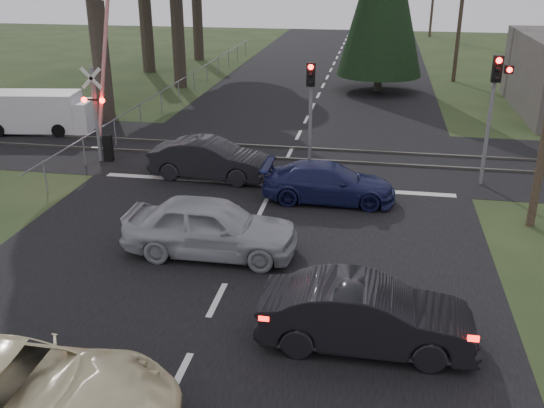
% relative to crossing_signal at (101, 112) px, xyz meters
% --- Properties ---
extents(ground, '(120.00, 120.00, 0.00)m').
position_rel_crossing_signal_xyz_m(ground, '(7.27, -9.79, -2.06)').
color(ground, '#233518').
rests_on(ground, ground).
extents(road, '(14.00, 100.00, 0.01)m').
position_rel_crossing_signal_xyz_m(road, '(7.27, 0.21, -2.05)').
color(road, black).
rests_on(road, ground).
extents(rail_corridor, '(120.00, 8.00, 0.01)m').
position_rel_crossing_signal_xyz_m(rail_corridor, '(7.27, 2.21, -2.05)').
color(rail_corridor, black).
rests_on(rail_corridor, ground).
extents(stop_line, '(13.00, 0.35, 0.00)m').
position_rel_crossing_signal_xyz_m(stop_line, '(7.27, -1.59, -2.05)').
color(stop_line, silver).
rests_on(stop_line, ground).
extents(rail_near, '(120.00, 0.12, 0.10)m').
position_rel_crossing_signal_xyz_m(rail_near, '(7.27, 1.41, -2.01)').
color(rail_near, '#59544C').
rests_on(rail_near, ground).
extents(rail_far, '(120.00, 0.12, 0.10)m').
position_rel_crossing_signal_xyz_m(rail_far, '(7.27, 3.01, -2.01)').
color(rail_far, '#59544C').
rests_on(rail_far, ground).
extents(crossing_signal, '(1.62, 0.38, 6.96)m').
position_rel_crossing_signal_xyz_m(crossing_signal, '(0.00, 0.00, 0.00)').
color(crossing_signal, slate).
rests_on(crossing_signal, ground).
extents(traffic_signal_right, '(0.68, 0.48, 4.70)m').
position_rel_crossing_signal_xyz_m(traffic_signal_right, '(14.82, -0.31, 1.26)').
color(traffic_signal_right, slate).
rests_on(traffic_signal_right, ground).
extents(traffic_signal_center, '(0.32, 0.48, 4.10)m').
position_rel_crossing_signal_xyz_m(traffic_signal_center, '(8.27, 0.89, 0.75)').
color(traffic_signal_center, slate).
rests_on(traffic_signal_center, ground).
extents(utility_pole_mid, '(1.80, 0.26, 9.00)m').
position_rel_crossing_signal_xyz_m(utility_pole_mid, '(15.77, 20.21, 2.67)').
color(utility_pole_mid, '#4C3D2D').
rests_on(utility_pole_mid, ground).
extents(fence_left, '(0.10, 36.00, 1.20)m').
position_rel_crossing_signal_xyz_m(fence_left, '(-0.53, 12.71, -2.06)').
color(fence_left, slate).
rests_on(fence_left, ground).
extents(cream_coupe, '(6.12, 2.94, 1.68)m').
position_rel_crossing_signal_xyz_m(cream_coupe, '(4.88, -14.84, -1.22)').
color(cream_coupe, beige).
rests_on(cream_coupe, ground).
extents(dark_hatchback, '(4.57, 1.59, 1.51)m').
position_rel_crossing_signal_xyz_m(dark_hatchback, '(10.89, -11.04, -1.30)').
color(dark_hatchback, black).
rests_on(dark_hatchback, ground).
extents(silver_car, '(4.86, 1.97, 1.65)m').
position_rel_crossing_signal_xyz_m(silver_car, '(6.49, -7.38, -1.23)').
color(silver_car, '#A3A6AB').
rests_on(silver_car, ground).
extents(blue_sedan, '(4.54, 1.88, 1.31)m').
position_rel_crossing_signal_xyz_m(blue_sedan, '(9.37, -2.79, -1.40)').
color(blue_sedan, '#181B48').
rests_on(blue_sedan, ground).
extents(dark_car_far, '(4.61, 1.91, 1.48)m').
position_rel_crossing_signal_xyz_m(dark_car_far, '(4.77, -1.24, -1.32)').
color(dark_car_far, black).
rests_on(dark_car_far, ground).
extents(white_van, '(5.09, 2.45, 1.91)m').
position_rel_crossing_signal_xyz_m(white_van, '(-4.82, 3.66, -1.09)').
color(white_van, white).
rests_on(white_van, ground).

